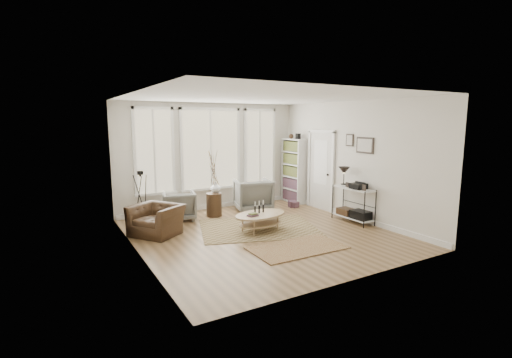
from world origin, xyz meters
TOP-DOWN VIEW (x-y plane):
  - room at (0.02, 0.03)m, footprint 5.50×5.54m
  - bay_window at (0.00, 2.71)m, footprint 4.14×0.12m
  - door at (2.57, 1.15)m, footprint 0.09×1.06m
  - bookcase at (2.44, 2.23)m, footprint 0.31×0.85m
  - low_shelf at (2.38, -0.30)m, footprint 0.38×1.08m
  - wall_art at (2.58, -0.27)m, footprint 0.04×0.88m
  - rug_main at (0.14, 0.40)m, footprint 3.05×2.64m
  - rug_runner at (0.10, -1.15)m, footprint 1.82×1.03m
  - coffee_table at (0.05, 0.17)m, footprint 1.37×1.00m
  - armchair_left at (-1.18, 2.00)m, footprint 0.91×0.93m
  - armchair_right at (0.86, 1.91)m, footprint 1.14×1.16m
  - side_table at (-0.29, 1.91)m, footprint 0.39×0.39m
  - vase at (-0.20, 2.00)m, footprint 0.26×0.26m
  - accent_chair at (-1.99, 1.07)m, footprint 1.31×1.28m
  - tripod_camera at (-2.04, 2.17)m, footprint 0.44×0.44m
  - book_stack_near at (2.05, 1.72)m, footprint 0.29×0.33m
  - book_stack_far at (2.05, 1.66)m, footprint 0.26×0.29m

SIDE VIEW (x-z plane):
  - rug_main at x=0.14m, z-range 0.00..0.01m
  - rug_runner at x=0.10m, z-range 0.01..0.02m
  - book_stack_far at x=2.05m, z-range 0.00..0.16m
  - book_stack_near at x=2.05m, z-range 0.00..0.17m
  - coffee_table at x=0.05m, z-range 0.02..0.60m
  - accent_chair at x=-1.99m, z-range 0.00..0.64m
  - armchair_left at x=-1.18m, z-range 0.00..0.71m
  - armchair_right at x=0.86m, z-range 0.00..0.87m
  - low_shelf at x=2.38m, z-range -0.14..1.16m
  - tripod_camera at x=-2.04m, z-range -0.05..1.21m
  - vase at x=-0.20m, z-range 0.59..0.86m
  - side_table at x=-0.29m, z-range -0.03..1.62m
  - bookcase at x=2.44m, z-range -0.07..1.99m
  - door at x=2.57m, z-range 0.01..2.23m
  - room at x=0.02m, z-range -0.02..2.88m
  - bay_window at x=0.00m, z-range 0.49..2.73m
  - wall_art at x=2.58m, z-range 1.66..2.10m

